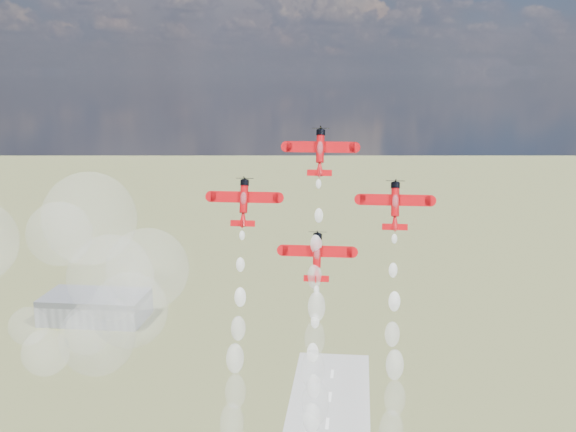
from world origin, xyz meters
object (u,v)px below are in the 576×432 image
Objects in this scene: plane_left at (244,201)px; plane_slot at (317,256)px; plane_right at (395,204)px; hangar at (96,307)px; plane_lead at (320,151)px.

plane_slot is (14.74, -3.51, -9.70)m from plane_left.
plane_left is 1.00× the size of plane_right.
hangar is 234.32m from plane_lead.
plane_left and plane_right have the same top height.
plane_lead reaches higher than plane_left.
plane_lead is 17.99m from plane_left.
plane_right is (14.74, -3.51, -9.70)m from plane_lead.
plane_right reaches higher than hangar.
hangar is 3.71× the size of plane_slot.
hangar is 3.71× the size of plane_lead.
plane_lead reaches higher than plane_slot.
plane_lead is at bearing 90.00° from plane_slot.
plane_right is at bearing -52.52° from hangar.
plane_left is at bearing 166.60° from plane_slot.
plane_right is at bearing -13.40° from plane_lead.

